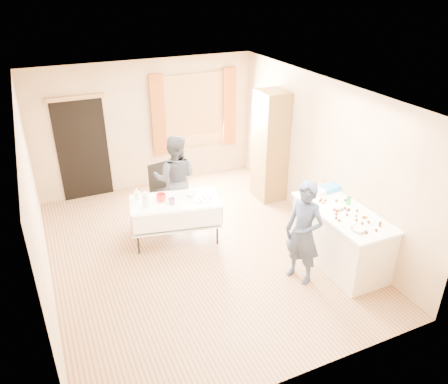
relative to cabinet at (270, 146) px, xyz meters
name	(u,v)px	position (x,y,z in m)	size (l,w,h in m)	color
floor	(198,251)	(-1.99, -1.24, -1.08)	(4.50, 5.50, 0.02)	#9E7047
ceiling	(193,92)	(-1.99, -1.24, 1.54)	(4.50, 5.50, 0.02)	white
wall_back	(147,126)	(-1.99, 1.52, 0.23)	(4.50, 0.02, 2.60)	tan
wall_front	(297,288)	(-1.99, -4.00, 0.23)	(4.50, 0.02, 2.60)	tan
wall_left	(35,209)	(-4.25, -1.24, 0.23)	(0.02, 5.50, 2.60)	tan
wall_right	(321,155)	(0.27, -1.24, 0.23)	(0.02, 5.50, 2.60)	tan
window_frame	(194,111)	(-0.99, 1.48, 0.43)	(1.32, 0.06, 1.52)	olive
window_pane	(194,111)	(-0.99, 1.46, 0.43)	(1.20, 0.02, 1.40)	white
curtain_left	(158,116)	(-1.77, 1.43, 0.43)	(0.28, 0.06, 1.65)	brown
curtain_right	(229,107)	(-0.21, 1.43, 0.43)	(0.28, 0.06, 1.65)	brown
doorway	(83,150)	(-3.29, 1.49, -0.07)	(0.95, 0.04, 2.00)	black
door_lintel	(75,98)	(-3.29, 1.46, 0.95)	(1.05, 0.06, 0.08)	olive
cabinet	(270,146)	(0.00, 0.00, 0.00)	(0.50, 0.60, 2.15)	brown
counter	(340,237)	(-0.10, -2.40, -0.62)	(0.79, 1.66, 0.91)	beige
party_table	(176,216)	(-2.20, -0.76, -0.63)	(1.57, 1.02, 0.75)	black
chair	(164,199)	(-2.10, 0.20, -0.78)	(0.48, 0.48, 0.97)	black
girl	(304,233)	(-0.87, -2.50, -0.29)	(0.57, 0.67, 1.56)	#202B43
woman	(176,179)	(-1.96, -0.11, -0.27)	(0.97, 0.89, 1.61)	black
soda_can	(349,201)	(0.08, -2.26, -0.10)	(0.07, 0.07, 0.12)	#17952E
mixing_bowl	(358,229)	(-0.29, -2.92, -0.14)	(0.27, 0.27, 0.05)	white
foam_block	(321,193)	(-0.12, -1.84, -0.12)	(0.15, 0.10, 0.08)	white
blue_basket	(330,188)	(0.11, -1.76, -0.12)	(0.30, 0.20, 0.08)	#2885DA
pitcher	(145,200)	(-2.67, -0.77, -0.21)	(0.11, 0.11, 0.22)	silver
cup_red	(161,197)	(-2.40, -0.70, -0.26)	(0.19, 0.19, 0.13)	red
cup_rainbow	(172,201)	(-2.28, -0.87, -0.27)	(0.12, 0.12, 0.11)	red
small_bowl	(191,194)	(-1.90, -0.72, -0.30)	(0.18, 0.18, 0.05)	white
pastry_tray	(205,200)	(-1.75, -0.96, -0.31)	(0.28, 0.20, 0.02)	white
bottle	(137,194)	(-2.74, -0.47, -0.23)	(0.12, 0.12, 0.19)	white
cake_balls	(348,214)	(-0.13, -2.53, -0.14)	(0.52, 1.09, 0.04)	#3F2314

